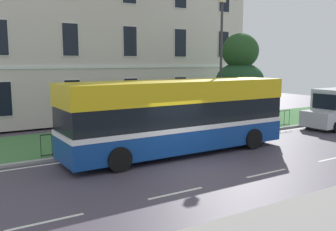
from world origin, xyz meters
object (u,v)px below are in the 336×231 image
(georgian_townhouse, at_px, (103,29))
(litter_bin, at_px, (132,131))
(evergreen_tree, at_px, (239,90))
(single_decker_bus, at_px, (178,115))
(street_lamp_post, at_px, (221,55))

(georgian_townhouse, relative_size, litter_bin, 19.41)
(evergreen_tree, xyz_separation_m, single_decker_bus, (-7.18, -3.95, -0.55))
(georgian_townhouse, height_order, street_lamp_post, georgian_townhouse)
(georgian_townhouse, relative_size, street_lamp_post, 2.68)
(single_decker_bus, xyz_separation_m, litter_bin, (-0.90, 2.80, -1.07))
(georgian_townhouse, xyz_separation_m, litter_bin, (-2.93, -10.78, -5.86))
(georgian_townhouse, height_order, litter_bin, georgian_townhouse)
(street_lamp_post, xyz_separation_m, litter_bin, (-5.81, -0.23, -3.78))
(georgian_townhouse, distance_m, street_lamp_post, 11.13)
(evergreen_tree, relative_size, single_decker_bus, 0.54)
(single_decker_bus, bearing_deg, street_lamp_post, 31.01)
(litter_bin, bearing_deg, georgian_townhouse, 74.78)
(evergreen_tree, distance_m, litter_bin, 8.32)
(evergreen_tree, relative_size, litter_bin, 5.45)
(single_decker_bus, bearing_deg, georgian_townhouse, 80.83)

